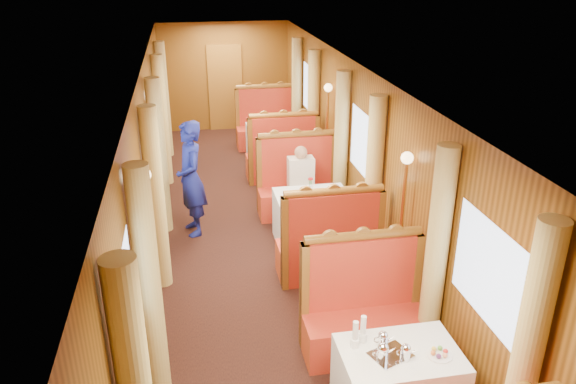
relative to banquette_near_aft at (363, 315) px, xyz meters
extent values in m
cube|color=#915F21|center=(-0.75, 8.46, 0.58)|extent=(0.80, 0.04, 2.00)
cube|color=#AA1218|center=(0.00, -0.06, -0.20)|extent=(1.30, 0.55, 0.45)
cube|color=#AA1218|center=(0.00, 0.15, 0.43)|extent=(1.30, 0.12, 0.80)
cylinder|color=#915F21|center=(0.00, 0.15, 0.87)|extent=(1.23, 0.10, 0.10)
cube|color=white|center=(0.00, 2.49, -0.05)|extent=(1.05, 0.72, 0.75)
cube|color=#AA1218|center=(0.00, 1.54, -0.20)|extent=(1.30, 0.55, 0.45)
cube|color=#AA1218|center=(0.00, 1.32, 0.43)|extent=(1.30, 0.12, 0.80)
cylinder|color=#915F21|center=(0.00, 1.32, 0.87)|extent=(1.23, 0.10, 0.10)
cube|color=#AA1218|center=(0.00, 3.44, -0.20)|extent=(1.30, 0.55, 0.45)
cube|color=#AA1218|center=(0.00, 3.65, 0.43)|extent=(1.30, 0.12, 0.80)
cylinder|color=#915F21|center=(0.00, 3.65, 0.87)|extent=(1.23, 0.10, 0.10)
cube|color=white|center=(0.00, 5.99, -0.05)|extent=(1.05, 0.72, 0.75)
cube|color=#AA1218|center=(0.00, 5.04, -0.20)|extent=(1.30, 0.55, 0.45)
cube|color=#AA1218|center=(0.00, 4.82, 0.43)|extent=(1.30, 0.12, 0.80)
cylinder|color=#915F21|center=(0.00, 4.82, 0.87)|extent=(1.23, 0.10, 0.10)
cube|color=#AA1218|center=(0.00, 6.94, -0.20)|extent=(1.30, 0.55, 0.45)
cube|color=#AA1218|center=(0.00, 7.15, 0.43)|extent=(1.30, 0.12, 0.80)
cylinder|color=#915F21|center=(0.00, 7.15, 0.87)|extent=(1.23, 0.10, 0.10)
cube|color=silver|center=(-0.10, -1.05, 0.33)|extent=(0.41, 0.37, 0.01)
cylinder|color=white|center=(0.31, -1.12, 0.33)|extent=(0.23, 0.23, 0.01)
cylinder|color=white|center=(-0.37, -0.88, 0.37)|extent=(0.08, 0.08, 0.08)
cylinder|color=white|center=(-0.37, -0.88, 0.50)|extent=(0.05, 0.05, 0.18)
cylinder|color=white|center=(-0.28, -0.81, 0.37)|extent=(0.08, 0.08, 0.08)
cylinder|color=white|center=(-0.28, -0.81, 0.50)|extent=(0.05, 0.05, 0.18)
cylinder|color=silver|center=(-0.02, 2.52, 0.40)|extent=(0.06, 0.06, 0.14)
cylinder|color=silver|center=(-0.02, 6.01, 0.40)|extent=(0.06, 0.06, 0.14)
cylinder|color=tan|center=(-2.13, -0.23, 0.75)|extent=(0.22, 0.22, 2.35)
cylinder|color=tan|center=(0.63, -1.79, 0.75)|extent=(0.22, 0.22, 2.35)
cylinder|color=tan|center=(0.63, -0.23, 0.75)|extent=(0.22, 0.22, 2.35)
cylinder|color=tan|center=(-2.13, 1.71, 0.75)|extent=(0.22, 0.22, 2.35)
cylinder|color=tan|center=(-2.13, 3.27, 0.75)|extent=(0.22, 0.22, 2.35)
cylinder|color=tan|center=(0.63, 1.71, 0.75)|extent=(0.22, 0.22, 2.35)
cylinder|color=tan|center=(0.63, 3.27, 0.75)|extent=(0.22, 0.22, 2.35)
cylinder|color=tan|center=(-2.13, 5.21, 0.75)|extent=(0.22, 0.22, 2.35)
cylinder|color=tan|center=(-2.13, 6.77, 0.75)|extent=(0.22, 0.22, 2.35)
cylinder|color=tan|center=(0.63, 5.21, 0.75)|extent=(0.22, 0.22, 2.35)
cylinder|color=tan|center=(0.63, 6.77, 0.75)|extent=(0.22, 0.22, 2.35)
cylinder|color=#BF8C3F|center=(-2.15, 0.74, 0.50)|extent=(0.04, 0.04, 1.85)
sphere|color=#FFD18C|center=(-2.15, 0.74, 1.46)|extent=(0.14, 0.14, 0.14)
cylinder|color=#BF8C3F|center=(0.65, 0.74, 0.50)|extent=(0.04, 0.04, 1.85)
sphere|color=#FFD18C|center=(0.65, 0.74, 1.46)|extent=(0.14, 0.14, 0.14)
cylinder|color=#BF8C3F|center=(-2.15, 4.24, 0.50)|extent=(0.04, 0.04, 1.85)
sphere|color=#FFD18C|center=(-2.15, 4.24, 1.46)|extent=(0.14, 0.14, 0.14)
cylinder|color=#BF8C3F|center=(0.65, 4.24, 0.50)|extent=(0.04, 0.04, 1.85)
sphere|color=#FFD18C|center=(0.65, 4.24, 1.46)|extent=(0.14, 0.14, 0.14)
imported|color=navy|center=(-1.69, 3.10, 0.45)|extent=(0.54, 0.71, 1.75)
cube|color=beige|center=(0.00, 3.29, 0.33)|extent=(0.40, 0.24, 0.55)
sphere|color=tan|center=(0.00, 3.29, 0.69)|extent=(0.20, 0.20, 0.20)
cube|color=beige|center=(0.00, 3.12, 0.10)|extent=(0.36, 0.30, 0.14)
camera|label=1|loc=(-1.68, -4.70, 3.53)|focal=35.00mm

